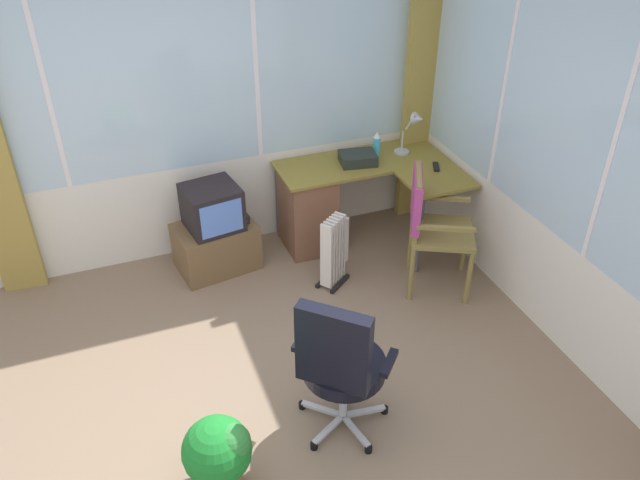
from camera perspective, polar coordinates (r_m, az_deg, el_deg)
The scene contains 14 objects.
ground at distance 4.17m, azimuth -6.34°, elevation -17.52°, with size 5.63×5.38×0.06m, color #816A53.
north_window_panel at distance 5.17m, azimuth -14.08°, elevation 11.66°, with size 4.63×0.07×2.72m.
east_window_panel at distance 4.27m, azimuth 24.26°, elevation 4.83°, with size 0.07×4.38×2.72m.
curtain_corner at distance 5.73m, azimuth 9.13°, elevation 13.92°, with size 0.32×0.07×2.62m, color #A4893D.
desk at distance 5.52m, azimuth -0.15°, elevation 3.25°, with size 1.45×1.02×0.74m.
desk_lamp at distance 5.59m, azimuth 8.39°, elevation 9.96°, with size 0.24×0.21×0.39m.
tv_remote at distance 5.48m, azimuth 10.31°, elevation 6.43°, with size 0.04×0.15×0.02m, color black.
spray_bottle at distance 5.60m, azimuth 5.07°, elevation 8.55°, with size 0.06×0.06×0.22m.
paper_tray at distance 5.46m, azimuth 3.39°, elevation 7.28°, with size 0.30×0.23×0.09m, color #232B25.
wooden_armchair at distance 4.97m, azimuth 9.52°, elevation 2.12°, with size 0.65×0.65×1.01m.
office_chair at distance 3.74m, azimuth 1.76°, elevation -10.78°, with size 0.61×0.60×1.04m.
tv_on_stand at distance 5.33m, azimuth -9.31°, elevation 0.63°, with size 0.70×0.53×0.76m.
space_heater at distance 5.11m, azimuth 1.33°, elevation -0.88°, with size 0.32×0.30×0.61m.
potted_plant at distance 3.76m, azimuth -8.97°, elevation -18.20°, with size 0.39×0.39×0.49m.
Camera 1 is at (-0.51, -2.58, 3.21)m, focal length 35.93 mm.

